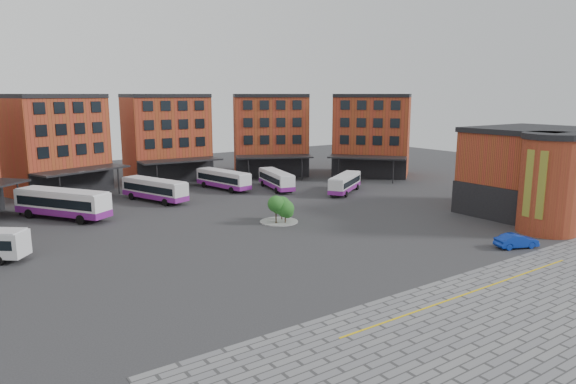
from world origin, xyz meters
TOP-DOWN VIEW (x-y plane):
  - ground at (0.00, 0.00)m, footprint 160.00×160.00m
  - yellow_line at (2.00, -14.00)m, footprint 26.00×0.15m
  - main_building at (-4.77, 38.25)m, footprint 94.14×42.48m
  - east_building at (28.70, -3.06)m, footprint 17.40×15.40m
  - tree_island at (2.17, 11.68)m, footprint 4.40×4.40m
  - bus_b at (-18.13, 27.95)m, footprint 9.14×11.85m
  - bus_c at (-5.56, 31.48)m, footprint 6.02×11.15m
  - bus_d at (6.39, 34.06)m, footprint 4.43×10.78m
  - bus_e at (13.18, 29.48)m, footprint 4.65×10.45m
  - bus_f at (20.07, 21.25)m, footprint 9.43×7.18m
  - blue_car at (15.16, -9.43)m, footprint 4.40×2.84m

SIDE VIEW (x-z plane):
  - ground at x=0.00m, z-range 0.00..0.00m
  - yellow_line at x=2.00m, z-range 0.02..0.04m
  - blue_car at x=15.16m, z-range 0.00..1.37m
  - bus_f at x=20.07m, z-range 0.11..2.87m
  - bus_e at x=13.18m, z-range 0.12..2.99m
  - bus_d at x=6.39m, z-range 0.12..3.08m
  - bus_c at x=-5.56m, z-range 0.13..3.21m
  - tree_island at x=2.17m, z-range 0.06..3.37m
  - bus_b at x=-18.13m, z-range 0.15..3.62m
  - east_building at x=28.70m, z-range -0.01..10.59m
  - main_building at x=-4.77m, z-range -0.07..14.53m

